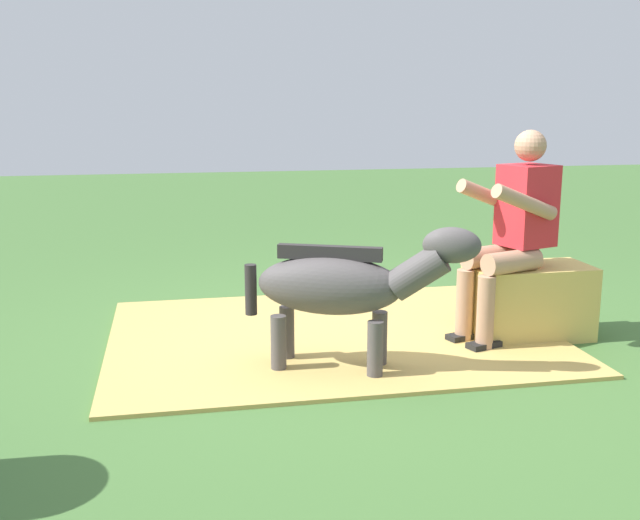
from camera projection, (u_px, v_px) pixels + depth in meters
The scene contains 6 objects.
ground_plane at pixel (357, 340), 4.89m from camera, with size 24.00×24.00×0.00m, color #426B33.
hay_patch at pixel (332, 335), 4.96m from camera, with size 2.91×2.16×0.02m, color tan.
hay_bale at pixel (528, 302), 4.92m from camera, with size 0.80×0.41×0.48m, color tan.
person_seated at pixel (512, 227), 4.75m from camera, with size 0.72×0.55×1.36m.
pony_standing at pixel (345, 285), 4.24m from camera, with size 1.27×0.71×0.87m.
soda_bottle at pixel (568, 300), 5.42m from camera, with size 0.07×0.07×0.25m.
Camera 1 is at (1.15, 4.54, 1.54)m, focal length 41.83 mm.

